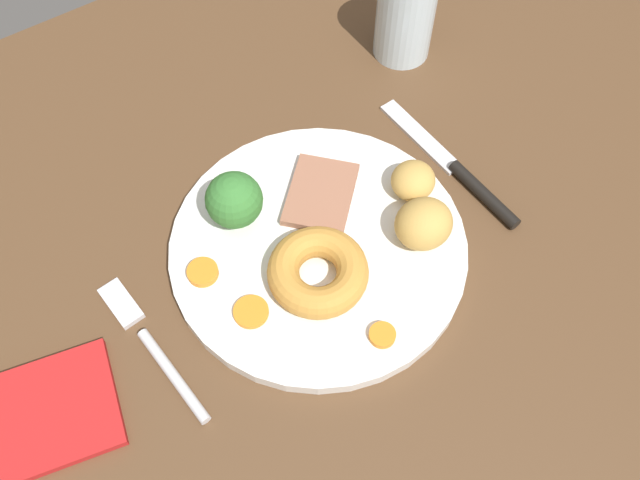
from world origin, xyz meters
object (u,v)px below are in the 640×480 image
(roast_potato_right, at_px, (410,177))
(carrot_coin_front, at_px, (203,272))
(dinner_plate, at_px, (320,250))
(yorkshire_pudding, at_px, (318,272))
(carrot_coin_side, at_px, (251,312))
(water_glass, at_px, (405,16))
(meat_slice_main, at_px, (321,194))
(knife, at_px, (459,172))
(carrot_coin_back, at_px, (382,335))
(roast_potato_left, at_px, (424,224))
(folded_napkin, at_px, (46,414))
(broccoli_floret, at_px, (234,200))
(fork, at_px, (151,344))

(roast_potato_right, distance_m, carrot_coin_front, 0.20)
(dinner_plate, relative_size, yorkshire_pudding, 3.07)
(carrot_coin_side, bearing_deg, water_glass, 31.84)
(yorkshire_pudding, height_order, water_glass, water_glass)
(meat_slice_main, bearing_deg, knife, -19.08)
(carrot_coin_back, height_order, carrot_coin_side, carrot_coin_back)
(roast_potato_left, relative_size, carrot_coin_front, 1.93)
(roast_potato_left, height_order, knife, roast_potato_left)
(roast_potato_left, distance_m, knife, 0.09)
(dinner_plate, height_order, carrot_coin_side, carrot_coin_side)
(carrot_coin_side, bearing_deg, folded_napkin, 173.67)
(dinner_plate, distance_m, carrot_coin_back, 0.10)
(meat_slice_main, relative_size, broccoli_floret, 1.34)
(broccoli_floret, height_order, water_glass, water_glass)
(broccoli_floret, distance_m, folded_napkin, 0.23)
(dinner_plate, bearing_deg, water_glass, 37.21)
(yorkshire_pudding, xyz_separation_m, roast_potato_left, (0.10, -0.01, 0.01))
(roast_potato_right, height_order, carrot_coin_back, roast_potato_right)
(roast_potato_right, distance_m, folded_napkin, 0.36)
(yorkshire_pudding, distance_m, carrot_coin_back, 0.07)
(carrot_coin_back, xyz_separation_m, broccoli_floret, (-0.04, 0.16, 0.03))
(roast_potato_right, distance_m, knife, 0.06)
(fork, xyz_separation_m, knife, (0.32, -0.01, 0.00))
(meat_slice_main, height_order, carrot_coin_side, meat_slice_main)
(fork, relative_size, folded_napkin, 1.39)
(carrot_coin_front, xyz_separation_m, knife, (0.26, -0.03, -0.01))
(yorkshire_pudding, height_order, carrot_coin_front, yorkshire_pudding)
(roast_potato_left, distance_m, carrot_coin_front, 0.19)
(meat_slice_main, height_order, folded_napkin, meat_slice_main)
(broccoli_floret, bearing_deg, meat_slice_main, -14.60)
(roast_potato_right, distance_m, fork, 0.27)
(roast_potato_right, height_order, fork, roast_potato_right)
(carrot_coin_back, height_order, fork, carrot_coin_back)
(broccoli_floret, distance_m, knife, 0.22)
(roast_potato_left, relative_size, folded_napkin, 0.47)
(roast_potato_right, bearing_deg, carrot_coin_front, 172.98)
(fork, bearing_deg, folded_napkin, 88.79)
(meat_slice_main, xyz_separation_m, folded_napkin, (-0.29, -0.05, -0.01))
(carrot_coin_side, bearing_deg, knife, 4.75)
(yorkshire_pudding, bearing_deg, knife, 7.86)
(fork, bearing_deg, water_glass, -72.51)
(knife, xyz_separation_m, folded_napkin, (-0.42, -0.00, -0.00))
(folded_napkin, bearing_deg, broccoli_floret, 17.11)
(yorkshire_pudding, relative_size, carrot_coin_back, 3.87)
(yorkshire_pudding, height_order, roast_potato_left, roast_potato_left)
(knife, bearing_deg, carrot_coin_front, 79.91)
(yorkshire_pudding, relative_size, roast_potato_right, 2.04)
(dinner_plate, distance_m, fork, 0.16)
(yorkshire_pudding, xyz_separation_m, knife, (0.18, 0.02, -0.02))
(meat_slice_main, distance_m, knife, 0.14)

